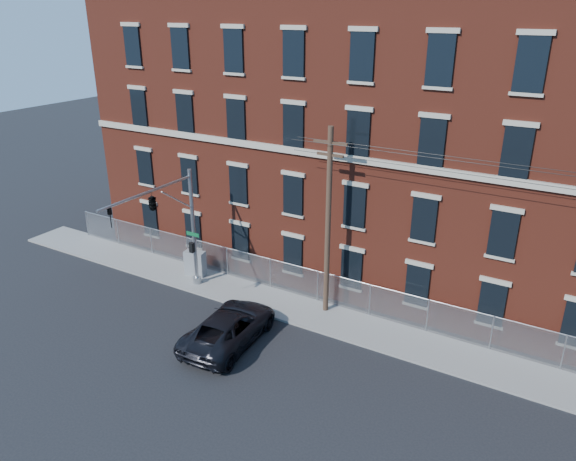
% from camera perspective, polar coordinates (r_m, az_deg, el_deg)
% --- Properties ---
extents(ground, '(140.00, 140.00, 0.00)m').
position_cam_1_polar(ground, '(26.84, -5.54, -12.60)').
color(ground, black).
rests_on(ground, ground).
extents(sidewalk, '(65.00, 3.00, 0.12)m').
position_cam_1_polar(sidewalk, '(27.28, 22.99, -13.73)').
color(sidewalk, gray).
rests_on(sidewalk, ground).
extents(mill_building, '(55.30, 14.32, 16.30)m').
position_cam_1_polar(mill_building, '(32.34, 27.62, 6.98)').
color(mill_building, maroon).
rests_on(mill_building, ground).
extents(chain_link_fence, '(59.06, 0.06, 1.85)m').
position_cam_1_polar(chain_link_fence, '(27.84, 23.72, -10.62)').
color(chain_link_fence, '#A5A8AD').
rests_on(chain_link_fence, ground).
extents(traffic_signal_mast, '(0.90, 6.75, 7.00)m').
position_cam_1_polar(traffic_signal_mast, '(29.35, -12.99, 1.95)').
color(traffic_signal_mast, '#9EA0A5').
rests_on(traffic_signal_mast, ground).
extents(utility_pole_near, '(1.80, 0.28, 10.00)m').
position_cam_1_polar(utility_pole_near, '(27.65, 4.23, 1.10)').
color(utility_pole_near, '#4E3627').
rests_on(utility_pole_near, ground).
extents(pickup_truck, '(3.16, 6.10, 1.64)m').
position_cam_1_polar(pickup_truck, '(27.19, -6.17, -10.04)').
color(pickup_truck, black).
rests_on(pickup_truck, ground).
extents(utility_cabinet, '(1.32, 0.82, 1.55)m').
position_cam_1_polar(utility_cabinet, '(33.67, -9.70, -3.39)').
color(utility_cabinet, gray).
rests_on(utility_cabinet, sidewalk).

